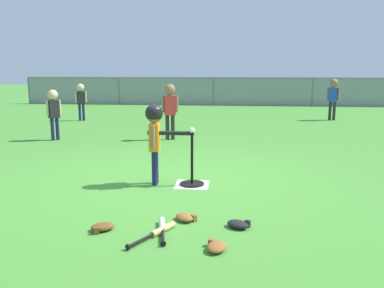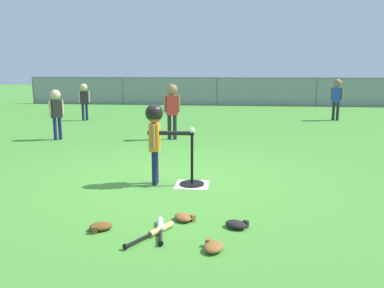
{
  "view_description": "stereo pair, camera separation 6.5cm",
  "coord_description": "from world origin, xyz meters",
  "px_view_note": "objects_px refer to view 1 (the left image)",
  "views": [
    {
      "loc": [
        0.76,
        -5.26,
        1.52
      ],
      "look_at": [
        0.26,
        -0.21,
        0.55
      ],
      "focal_mm": 37.22,
      "sensor_mm": 36.0,
      "label": 1
    },
    {
      "loc": [
        0.83,
        -5.25,
        1.52
      ],
      "look_at": [
        0.26,
        -0.21,
        0.55
      ],
      "focal_mm": 37.22,
      "sensor_mm": 36.0,
      "label": 2
    }
  ],
  "objects_px": {
    "fielder_near_right": "(333,94)",
    "spare_bat_silver": "(162,227)",
    "glove_tossed_aside": "(185,217)",
    "fielder_deep_center": "(81,97)",
    "glove_by_plate": "(238,224)",
    "spare_bat_wood": "(159,231)",
    "glove_outfield_drop": "(216,246)",
    "baseball_on_tee": "(192,130)",
    "glove_near_bats": "(102,227)",
    "fielder_deep_left": "(54,108)",
    "batting_tee": "(192,177)",
    "batter_child": "(155,128)",
    "fielder_deep_right": "(170,104)"
  },
  "relations": [
    {
      "from": "fielder_near_right",
      "to": "spare_bat_silver",
      "type": "distance_m",
      "value": 9.3
    },
    {
      "from": "fielder_near_right",
      "to": "glove_tossed_aside",
      "type": "height_order",
      "value": "fielder_near_right"
    },
    {
      "from": "fielder_near_right",
      "to": "glove_tossed_aside",
      "type": "distance_m",
      "value": 8.98
    },
    {
      "from": "fielder_deep_center",
      "to": "glove_by_plate",
      "type": "bearing_deg",
      "value": -59.5
    },
    {
      "from": "fielder_near_right",
      "to": "spare_bat_wood",
      "type": "bearing_deg",
      "value": -112.66
    },
    {
      "from": "glove_by_plate",
      "to": "glove_outfield_drop",
      "type": "bearing_deg",
      "value": -110.59
    },
    {
      "from": "baseball_on_tee",
      "to": "spare_bat_silver",
      "type": "bearing_deg",
      "value": -94.97
    },
    {
      "from": "spare_bat_wood",
      "to": "glove_tossed_aside",
      "type": "bearing_deg",
      "value": 60.72
    },
    {
      "from": "glove_by_plate",
      "to": "glove_near_bats",
      "type": "relative_size",
      "value": 1.02
    },
    {
      "from": "fielder_deep_center",
      "to": "spare_bat_wood",
      "type": "relative_size",
      "value": 1.86
    },
    {
      "from": "glove_near_bats",
      "to": "fielder_deep_center",
      "type": "bearing_deg",
      "value": 112.19
    },
    {
      "from": "fielder_deep_left",
      "to": "fielder_near_right",
      "type": "relative_size",
      "value": 0.89
    },
    {
      "from": "batting_tee",
      "to": "fielder_deep_left",
      "type": "distance_m",
      "value": 4.47
    },
    {
      "from": "baseball_on_tee",
      "to": "spare_bat_silver",
      "type": "height_order",
      "value": "baseball_on_tee"
    },
    {
      "from": "glove_by_plate",
      "to": "fielder_deep_left",
      "type": "bearing_deg",
      "value": 131.02
    },
    {
      "from": "batter_child",
      "to": "glove_tossed_aside",
      "type": "height_order",
      "value": "batter_child"
    },
    {
      "from": "fielder_near_right",
      "to": "glove_outfield_drop",
      "type": "distance_m",
      "value": 9.46
    },
    {
      "from": "glove_tossed_aside",
      "to": "fielder_deep_left",
      "type": "bearing_deg",
      "value": 127.66
    },
    {
      "from": "fielder_deep_center",
      "to": "glove_near_bats",
      "type": "relative_size",
      "value": 4.04
    },
    {
      "from": "baseball_on_tee",
      "to": "glove_near_bats",
      "type": "relative_size",
      "value": 0.28
    },
    {
      "from": "batting_tee",
      "to": "spare_bat_silver",
      "type": "height_order",
      "value": "batting_tee"
    },
    {
      "from": "batting_tee",
      "to": "fielder_deep_center",
      "type": "xyz_separation_m",
      "value": [
        -3.86,
        6.18,
        0.58
      ]
    },
    {
      "from": "fielder_near_right",
      "to": "spare_bat_silver",
      "type": "xyz_separation_m",
      "value": [
        -3.59,
        -8.55,
        -0.75
      ]
    },
    {
      "from": "fielder_deep_left",
      "to": "glove_tossed_aside",
      "type": "relative_size",
      "value": 3.95
    },
    {
      "from": "fielder_near_right",
      "to": "fielder_deep_center",
      "type": "bearing_deg",
      "value": -173.39
    },
    {
      "from": "batter_child",
      "to": "spare_bat_wood",
      "type": "xyz_separation_m",
      "value": [
        0.33,
        -1.61,
        -0.73
      ]
    },
    {
      "from": "baseball_on_tee",
      "to": "glove_tossed_aside",
      "type": "distance_m",
      "value": 1.44
    },
    {
      "from": "glove_outfield_drop",
      "to": "glove_tossed_aside",
      "type": "bearing_deg",
      "value": 118.08
    },
    {
      "from": "batting_tee",
      "to": "spare_bat_silver",
      "type": "distance_m",
      "value": 1.53
    },
    {
      "from": "fielder_deep_left",
      "to": "glove_by_plate",
      "type": "height_order",
      "value": "fielder_deep_left"
    },
    {
      "from": "spare_bat_silver",
      "to": "glove_by_plate",
      "type": "height_order",
      "value": "glove_by_plate"
    },
    {
      "from": "fielder_near_right",
      "to": "glove_near_bats",
      "type": "height_order",
      "value": "fielder_near_right"
    },
    {
      "from": "fielder_deep_right",
      "to": "fielder_deep_center",
      "type": "height_order",
      "value": "fielder_deep_right"
    },
    {
      "from": "fielder_deep_left",
      "to": "glove_near_bats",
      "type": "bearing_deg",
      "value": -61.06
    },
    {
      "from": "fielder_deep_center",
      "to": "glove_near_bats",
      "type": "distance_m",
      "value": 8.4
    },
    {
      "from": "spare_bat_silver",
      "to": "glove_near_bats",
      "type": "distance_m",
      "value": 0.57
    },
    {
      "from": "fielder_deep_left",
      "to": "baseball_on_tee",
      "type": "bearing_deg",
      "value": -42.96
    },
    {
      "from": "fielder_near_right",
      "to": "glove_tossed_aside",
      "type": "relative_size",
      "value": 4.45
    },
    {
      "from": "batting_tee",
      "to": "glove_tossed_aside",
      "type": "bearing_deg",
      "value": -87.45
    },
    {
      "from": "batter_child",
      "to": "fielder_near_right",
      "type": "xyz_separation_m",
      "value": [
        3.94,
        7.04,
        0.02
      ]
    },
    {
      "from": "spare_bat_silver",
      "to": "glove_tossed_aside",
      "type": "distance_m",
      "value": 0.33
    },
    {
      "from": "spare_bat_silver",
      "to": "baseball_on_tee",
      "type": "bearing_deg",
      "value": 85.03
    },
    {
      "from": "batting_tee",
      "to": "fielder_near_right",
      "type": "height_order",
      "value": "fielder_near_right"
    },
    {
      "from": "fielder_deep_left",
      "to": "glove_by_plate",
      "type": "distance_m",
      "value": 5.88
    },
    {
      "from": "baseball_on_tee",
      "to": "glove_by_plate",
      "type": "distance_m",
      "value": 1.66
    },
    {
      "from": "glove_near_bats",
      "to": "glove_tossed_aside",
      "type": "xyz_separation_m",
      "value": [
        0.76,
        0.33,
        0.0
      ]
    },
    {
      "from": "spare_bat_wood",
      "to": "glove_tossed_aside",
      "type": "height_order",
      "value": "glove_tossed_aside"
    },
    {
      "from": "baseball_on_tee",
      "to": "glove_outfield_drop",
      "type": "relative_size",
      "value": 0.29
    },
    {
      "from": "fielder_deep_left",
      "to": "fielder_deep_center",
      "type": "bearing_deg",
      "value": 101.09
    },
    {
      "from": "fielder_near_right",
      "to": "spare_bat_wood",
      "type": "height_order",
      "value": "fielder_near_right"
    }
  ]
}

